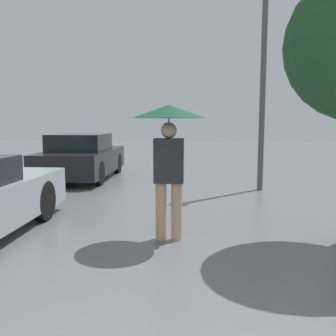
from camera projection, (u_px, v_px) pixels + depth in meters
The scene contains 3 objects.
pedestrian at pixel (169, 136), 5.19m from camera, with size 1.02×1.02×1.91m.
parked_car_farthest at pixel (82, 158), 11.05m from camera, with size 1.77×3.89×1.33m.
street_lamp at pixel (264, 44), 8.86m from camera, with size 0.39×0.39×5.30m.
Camera 1 is at (-0.02, -1.44, 1.69)m, focal length 40.00 mm.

